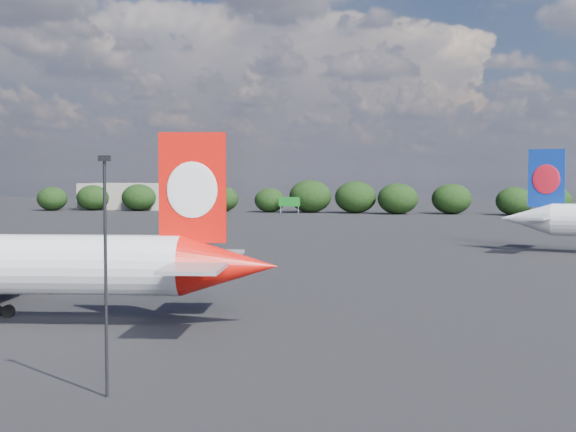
# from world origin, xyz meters

# --- Properties ---
(ground) EXTENTS (500.00, 500.00, 0.00)m
(ground) POSITION_xyz_m (0.00, 60.00, 0.00)
(ground) COLOR black
(ground) RESTS_ON ground
(apron_lamp_post) EXTENTS (0.55, 0.30, 11.76)m
(apron_lamp_post) POSITION_xyz_m (10.66, -5.62, 6.54)
(apron_lamp_post) COLOR black
(apron_lamp_post) RESTS_ON ground
(terminal_building) EXTENTS (42.00, 16.00, 8.00)m
(terminal_building) POSITION_xyz_m (-65.00, 192.00, 4.00)
(terminal_building) COLOR gray
(terminal_building) RESTS_ON ground
(highway_sign) EXTENTS (6.00, 0.30, 4.50)m
(highway_sign) POSITION_xyz_m (-18.00, 176.00, 3.13)
(highway_sign) COLOR #14681D
(highway_sign) RESTS_ON ground
(billboard_yellow) EXTENTS (5.00, 0.30, 5.50)m
(billboard_yellow) POSITION_xyz_m (12.00, 182.00, 3.87)
(billboard_yellow) COLOR yellow
(billboard_yellow) RESTS_ON ground
(horizon_treeline) EXTENTS (204.80, 15.40, 9.25)m
(horizon_treeline) POSITION_xyz_m (10.51, 179.64, 4.00)
(horizon_treeline) COLOR black
(horizon_treeline) RESTS_ON ground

